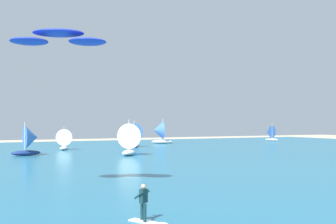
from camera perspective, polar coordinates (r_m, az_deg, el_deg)
ocean at (r=50.07m, az=-14.90°, el=-6.72°), size 160.00×90.00×0.10m
kitesurfer at (r=17.16m, az=-3.22°, el=-14.36°), size 1.44×1.98×1.67m
kite at (r=25.34m, az=-16.19°, el=10.65°), size 6.32×4.26×0.92m
sailboat_far_left at (r=80.91m, az=-1.37°, el=-3.07°), size 4.76×4.14×5.38m
sailboat_near_shore at (r=70.39m, az=-5.30°, el=-3.45°), size 3.60×4.21×4.87m
sailboat_mid_right at (r=96.55m, az=15.09°, el=-3.09°), size 3.31×3.79×4.28m
sailboat_far_right at (r=54.86m, az=-20.04°, el=-3.99°), size 3.95×3.38×4.55m
sailboat_outermost at (r=64.79m, az=-15.26°, el=-3.97°), size 3.06×3.43×3.83m
sailboat_mid_left at (r=52.48m, az=-5.61°, el=-4.04°), size 4.23×4.35×4.87m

